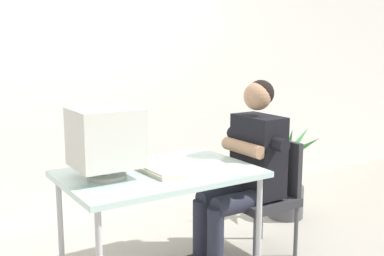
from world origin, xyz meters
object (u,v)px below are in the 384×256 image
object	(u,v)px
crt_monitor	(106,138)
potted_plant	(286,181)
office_chair	(266,190)
desk	(159,180)
person_seated	(246,165)
desk_mug	(141,156)
keyboard	(154,169)

from	to	relation	value
crt_monitor	potted_plant	world-z (taller)	crt_monitor
crt_monitor	office_chair	world-z (taller)	crt_monitor
desk	crt_monitor	xyz separation A→B (m)	(-0.33, 0.04, 0.29)
person_seated	desk_mug	world-z (taller)	person_seated
desk_mug	desk	bearing A→B (deg)	-90.43
desk	desk_mug	size ratio (longest dim) A/B	14.30
crt_monitor	desk	bearing A→B (deg)	-6.82
person_seated	desk_mug	bearing A→B (deg)	158.64
person_seated	crt_monitor	bearing A→B (deg)	177.46
crt_monitor	desk_mug	distance (m)	0.45
office_chair	person_seated	xyz separation A→B (m)	(-0.19, 0.00, 0.22)
keyboard	person_seated	xyz separation A→B (m)	(0.72, -0.01, -0.08)
office_chair	desk_mug	size ratio (longest dim) A/B	10.01
desk	person_seated	world-z (taller)	person_seated
crt_monitor	desk_mug	bearing A→B (deg)	34.22
keyboard	office_chair	distance (m)	0.96
desk_mug	potted_plant	bearing A→B (deg)	6.79
crt_monitor	desk_mug	size ratio (longest dim) A/B	5.00
keyboard	person_seated	distance (m)	0.73
desk_mug	person_seated	bearing A→B (deg)	-21.36
potted_plant	crt_monitor	bearing A→B (deg)	-167.61
person_seated	potted_plant	world-z (taller)	person_seated
person_seated	desk	bearing A→B (deg)	179.51
desk	potted_plant	world-z (taller)	potted_plant
keyboard	desk_mug	distance (m)	0.26
person_seated	desk_mug	size ratio (longest dim) A/B	15.32
potted_plant	desk_mug	size ratio (longest dim) A/B	10.43
crt_monitor	person_seated	bearing A→B (deg)	-2.54
desk	desk_mug	distance (m)	0.28
office_chair	potted_plant	size ratio (longest dim) A/B	0.96
crt_monitor	keyboard	distance (m)	0.37
potted_plant	person_seated	bearing A→B (deg)	-151.28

